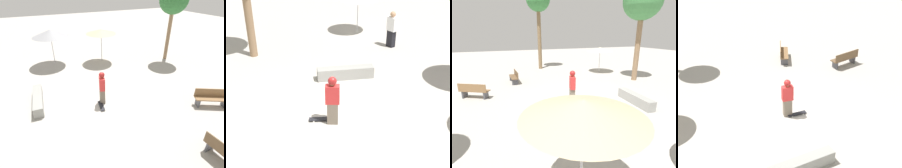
{
  "view_description": "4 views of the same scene",
  "coord_description": "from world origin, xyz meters",
  "views": [
    {
      "loc": [
        -7.02,
        1.8,
        5.23
      ],
      "look_at": [
        -0.69,
        -1.16,
        1.19
      ],
      "focal_mm": 28.0,
      "sensor_mm": 36.0,
      "label": 1
    },
    {
      "loc": [
        -1.99,
        -8.99,
        6.01
      ],
      "look_at": [
        0.05,
        -0.25,
        1.09
      ],
      "focal_mm": 50.0,
      "sensor_mm": 36.0,
      "label": 2
    },
    {
      "loc": [
        7.31,
        -4.18,
        3.42
      ],
      "look_at": [
        -0.51,
        -1.18,
        0.97
      ],
      "focal_mm": 28.0,
      "sensor_mm": 36.0,
      "label": 3
    },
    {
      "loc": [
        5.12,
        8.33,
        7.67
      ],
      "look_at": [
        -0.47,
        -0.97,
        1.37
      ],
      "focal_mm": 50.0,
      "sensor_mm": 36.0,
      "label": 4
    }
  ],
  "objects": [
    {
      "name": "ground_plane",
      "position": [
        0.0,
        0.0,
        0.0
      ],
      "size": [
        60.0,
        60.0,
        0.0
      ],
      "primitive_type": "plane",
      "color": "#ADA8A0"
    },
    {
      "name": "skater_main",
      "position": [
        -0.26,
        -0.83,
        0.9
      ],
      "size": [
        0.49,
        0.35,
        1.68
      ],
      "rotation": [
        0.0,
        0.0,
        2.89
      ],
      "color": "#726656",
      "rests_on": "ground_plane"
    },
    {
      "name": "skateboard",
      "position": [
        -0.6,
        -0.63,
        0.06
      ],
      "size": [
        0.82,
        0.32,
        0.07
      ],
      "rotation": [
        0.0,
        0.0,
        2.99
      ],
      "color": "black",
      "rests_on": "ground_plane"
    },
    {
      "name": "concrete_ledge",
      "position": [
        0.92,
        2.11,
        0.24
      ],
      "size": [
        2.34,
        0.58,
        0.49
      ],
      "rotation": [
        0.0,
        0.0,
        3.07
      ],
      "color": "gray",
      "rests_on": "ground_plane"
    },
    {
      "name": "bystander_watching",
      "position": [
        4.05,
        5.0,
        0.91
      ],
      "size": [
        0.45,
        0.56,
        1.82
      ],
      "rotation": [
        0.0,
        0.0,
        1.98
      ],
      "color": "black",
      "rests_on": "ground_plane"
    }
  ]
}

